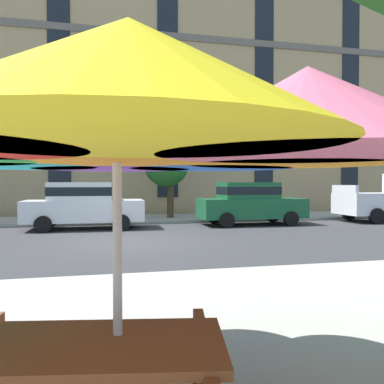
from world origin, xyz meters
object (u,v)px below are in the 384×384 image
at_px(street_tree_middle, 168,165).
at_px(patio_umbrella, 117,129).
at_px(sedan_white, 83,204).
at_px(sedan_green, 250,202).

xyz_separation_m(street_tree_middle, patio_umbrella, (-2.85, -15.37, -0.52)).
bearing_deg(patio_umbrella, sedan_white, 93.94).
relative_size(street_tree_middle, patio_umbrella, 0.95).
bearing_deg(sedan_white, street_tree_middle, 35.66).
distance_m(sedan_green, street_tree_middle, 4.37).
bearing_deg(sedan_green, patio_umbrella, -114.86).
relative_size(sedan_green, street_tree_middle, 1.19).
bearing_deg(street_tree_middle, sedan_white, -144.34).
bearing_deg(street_tree_middle, sedan_green, -41.37).
xyz_separation_m(sedan_white, patio_umbrella, (0.87, -12.70, 1.15)).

